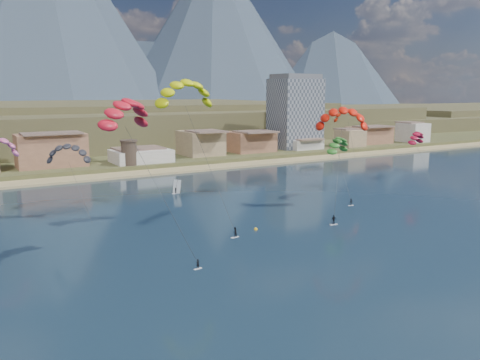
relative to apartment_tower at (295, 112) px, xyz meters
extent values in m
plane|color=black|center=(-85.00, -128.00, -17.82)|extent=(2400.00, 2400.00, 0.00)
cube|color=tan|center=(-85.00, -22.00, -17.57)|extent=(2200.00, 12.00, 0.90)
cube|color=brown|center=(-45.00, 92.00, -8.32)|extent=(320.00, 150.00, 15.00)
cube|color=brown|center=(175.00, 77.00, -11.82)|extent=(240.00, 120.00, 8.00)
cube|color=brown|center=(275.00, 102.00, -9.82)|extent=(260.00, 140.00, 12.00)
cone|color=#2F3D4F|center=(315.00, 672.00, 129.18)|extent=(380.00, 380.00, 290.00)
cone|color=#2F3D4F|center=(595.00, 682.00, 109.18)|extent=(340.00, 340.00, 250.00)
cone|color=#2F3D4F|center=(815.00, 692.00, 94.18)|extent=(320.00, 320.00, 220.00)
cube|color=gray|center=(0.00, 0.00, -0.82)|extent=(20.00, 16.00, 30.00)
cube|color=#59595E|center=(0.00, 0.00, 15.18)|extent=(18.00, 14.40, 2.00)
cylinder|color=#47382D|center=(-80.00, -14.00, -11.82)|extent=(5.20, 5.20, 8.00)
cylinder|color=#47382D|center=(-80.00, -14.00, -7.52)|extent=(5.82, 5.82, 0.60)
cube|color=silver|center=(-101.36, -110.97, -17.78)|extent=(1.36, 0.60, 0.09)
imported|color=black|center=(-101.36, -110.97, -16.97)|extent=(0.60, 0.45, 1.52)
cylinder|color=#262626|center=(-104.95, -105.88, -6.69)|extent=(0.05, 0.05, 23.84)
cube|color=silver|center=(-88.18, -99.52, -17.77)|extent=(1.69, 0.72, 0.11)
imported|color=black|center=(-88.18, -99.52, -16.77)|extent=(1.01, 0.83, 1.88)
cylinder|color=#262626|center=(-89.85, -92.63, -5.24)|extent=(0.05, 0.05, 26.82)
cube|color=silver|center=(-66.44, -102.03, -17.76)|extent=(1.75, 0.79, 0.11)
imported|color=black|center=(-66.44, -102.03, -16.74)|extent=(1.20, 0.67, 1.94)
cylinder|color=#262626|center=(-60.10, -95.75, -8.07)|extent=(0.05, 0.05, 24.67)
cube|color=silver|center=(-51.48, -91.04, -17.77)|extent=(1.44, 0.60, 0.09)
imported|color=black|center=(-51.48, -91.04, -16.92)|extent=(1.11, 0.73, 1.60)
cylinder|color=#262626|center=(-49.87, -86.58, -11.49)|extent=(0.05, 0.05, 14.23)
cylinder|color=#262626|center=(-124.50, -70.09, -10.83)|extent=(0.04, 0.04, 15.58)
cylinder|color=#262626|center=(-110.89, -72.82, -11.67)|extent=(0.04, 0.04, 14.18)
cylinder|color=#262626|center=(-21.48, -60.85, -9.11)|extent=(0.04, 0.04, 18.63)
cylinder|color=#262626|center=(-8.55, -77.05, -12.21)|extent=(0.04, 0.04, 13.29)
cube|color=silver|center=(-81.59, -56.89, -17.77)|extent=(2.07, 0.66, 0.10)
imported|color=black|center=(-81.59, -56.89, -16.98)|extent=(0.74, 0.49, 1.48)
cube|color=white|center=(-81.25, -56.89, -15.92)|extent=(0.86, 2.25, 3.52)
sphere|color=yellow|center=(-82.09, -97.17, -17.70)|extent=(0.70, 0.70, 0.70)
camera|label=1|loc=(-132.53, -176.23, 8.91)|focal=37.14mm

